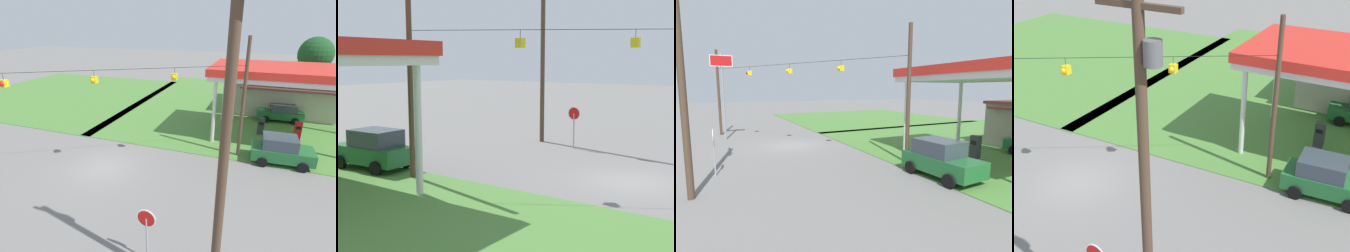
# 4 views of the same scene
# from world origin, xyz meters

# --- Properties ---
(ground_plane) EXTENTS (160.00, 160.00, 0.00)m
(ground_plane) POSITION_xyz_m (0.00, 0.00, 0.00)
(ground_plane) COLOR slate
(grass_verge_opposite_corner) EXTENTS (24.00, 24.00, 0.04)m
(grass_verge_opposite_corner) POSITION_xyz_m (-16.00, 16.00, 0.02)
(grass_verge_opposite_corner) COLOR #4C7F38
(grass_verge_opposite_corner) RESTS_ON ground
(fuel_pump_near) EXTENTS (0.71, 0.56, 1.59)m
(fuel_pump_near) POSITION_xyz_m (9.58, 9.41, 0.76)
(fuel_pump_near) COLOR gray
(fuel_pump_near) RESTS_ON ground
(car_at_pumps_front) EXTENTS (4.10, 2.26, 1.94)m
(car_at_pumps_front) POSITION_xyz_m (11.01, 4.87, 0.98)
(car_at_pumps_front) COLOR #1E602D
(car_at_pumps_front) RESTS_ON ground
(utility_pole_main) EXTENTS (2.20, 0.44, 11.62)m
(utility_pole_main) POSITION_xyz_m (8.54, -6.53, 6.45)
(utility_pole_main) COLOR #4C3828
(utility_pole_main) RESTS_ON ground
(signal_span_gantry) EXTENTS (16.61, 10.24, 8.33)m
(signal_span_gantry) POSITION_xyz_m (-0.00, -0.01, 4.48)
(signal_span_gantry) COLOR #4C3828
(signal_span_gantry) RESTS_ON ground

